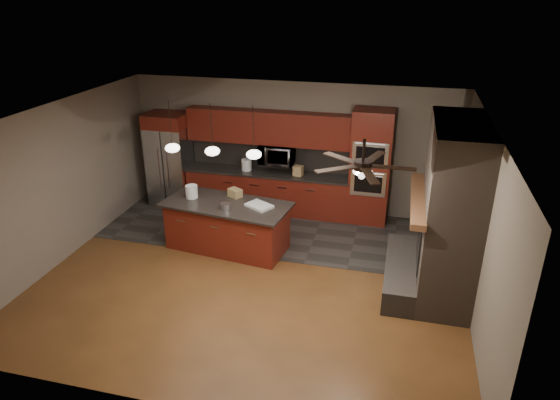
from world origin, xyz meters
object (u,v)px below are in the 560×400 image
(microwave, at_px, (277,154))
(paint_can, at_px, (226,206))
(white_bucket, at_px, (192,192))
(cardboard_box, at_px, (235,193))
(refrigerator, at_px, (170,159))
(paint_tray, at_px, (259,206))
(oven_tower, at_px, (370,168))
(counter_bucket, at_px, (247,165))
(kitchen_island, at_px, (227,226))
(counter_box, at_px, (298,171))

(microwave, bearing_deg, paint_can, -100.38)
(white_bucket, bearing_deg, cardboard_box, 17.00)
(microwave, distance_m, paint_can, 2.20)
(microwave, distance_m, cardboard_box, 1.64)
(microwave, relative_size, paint_can, 4.08)
(refrigerator, distance_m, paint_tray, 3.13)
(refrigerator, relative_size, cardboard_box, 8.48)
(white_bucket, bearing_deg, paint_can, -23.83)
(white_bucket, xyz_separation_m, paint_can, (0.80, -0.35, -0.06))
(microwave, distance_m, white_bucket, 2.17)
(oven_tower, distance_m, paint_tray, 2.60)
(counter_bucket, bearing_deg, microwave, 4.29)
(kitchen_island, xyz_separation_m, counter_bucket, (-0.19, 1.85, 0.56))
(microwave, height_order, paint_can, microwave)
(oven_tower, height_order, paint_can, oven_tower)
(counter_box, bearing_deg, paint_can, -102.66)
(oven_tower, distance_m, cardboard_box, 2.83)
(paint_can, xyz_separation_m, cardboard_box, (-0.02, 0.59, 0.02))
(counter_bucket, distance_m, counter_box, 1.16)
(microwave, xyz_separation_m, white_bucket, (-1.19, -1.79, -0.26))
(oven_tower, xyz_separation_m, counter_box, (-1.49, -0.04, -0.19))
(paint_tray, xyz_separation_m, counter_box, (0.33, 1.80, 0.06))
(counter_box, bearing_deg, microwave, 179.10)
(oven_tower, xyz_separation_m, paint_can, (-2.37, -2.09, -0.21))
(oven_tower, bearing_deg, refrigerator, -179.04)
(kitchen_island, bearing_deg, refrigerator, 145.51)
(paint_tray, height_order, cardboard_box, cardboard_box)
(microwave, bearing_deg, oven_tower, -1.66)
(counter_bucket, bearing_deg, cardboard_box, -80.61)
(refrigerator, distance_m, counter_box, 2.92)
(microwave, xyz_separation_m, refrigerator, (-2.43, -0.13, -0.27))
(refrigerator, height_order, counter_bucket, refrigerator)
(white_bucket, relative_size, cardboard_box, 1.00)
(paint_tray, bearing_deg, cardboard_box, 178.56)
(microwave, relative_size, refrigerator, 0.35)
(white_bucket, bearing_deg, counter_box, 45.19)
(oven_tower, height_order, counter_bucket, oven_tower)
(microwave, bearing_deg, white_bucket, -123.63)
(refrigerator, xyz_separation_m, paint_can, (2.04, -2.01, -0.05))
(paint_can, relative_size, counter_box, 0.84)
(microwave, bearing_deg, counter_box, -11.56)
(oven_tower, xyz_separation_m, refrigerator, (-4.41, -0.07, -0.16))
(refrigerator, xyz_separation_m, paint_tray, (2.59, -1.77, -0.09))
(paint_tray, bearing_deg, oven_tower, 74.71)
(cardboard_box, bearing_deg, microwave, 104.72)
(oven_tower, xyz_separation_m, microwave, (-1.98, 0.06, 0.11))
(kitchen_island, distance_m, paint_can, 0.58)
(refrigerator, height_order, paint_tray, refrigerator)
(paint_can, distance_m, cardboard_box, 0.59)
(oven_tower, bearing_deg, paint_can, -138.60)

